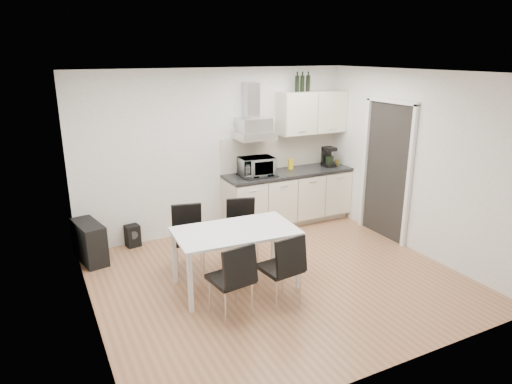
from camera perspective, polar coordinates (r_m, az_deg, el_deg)
ground at (r=6.04m, az=2.71°, el=-10.76°), size 4.50×4.50×0.00m
wall_back at (r=7.31m, az=-4.87°, el=5.02°), size 4.50×0.10×2.60m
wall_front at (r=4.04m, az=17.09°, el=-5.84°), size 4.50×0.10×2.60m
wall_left at (r=4.90m, az=-20.68°, el=-2.14°), size 0.10×4.00×2.60m
wall_right at (r=6.92m, az=19.37°, el=3.41°), size 0.10×4.00×2.60m
ceiling at (r=5.35m, az=3.12°, el=14.70°), size 4.50×4.50×0.00m
doorway at (r=7.33m, az=15.92°, el=2.44°), size 0.08×1.04×2.10m
kitchenette at (r=7.70m, az=4.17°, el=2.06°), size 2.22×0.64×2.52m
dining_table at (r=5.60m, az=-2.56°, el=-5.48°), size 1.52×0.93×0.75m
chair_far_left at (r=6.15m, az=-8.40°, el=-5.90°), size 0.54×0.59×0.88m
chair_far_right at (r=6.32m, az=-1.64°, el=-5.06°), size 0.56×0.60×0.88m
chair_near_left at (r=5.09m, az=-3.22°, el=-10.86°), size 0.50×0.56×0.88m
chair_near_right at (r=5.31m, az=3.01°, el=-9.56°), size 0.50×0.55×0.88m
guitar_amp at (r=6.80m, az=-20.09°, el=-5.89°), size 0.42×0.73×0.57m
floor_speaker at (r=7.16m, az=-15.16°, el=-5.30°), size 0.23×0.21×0.33m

